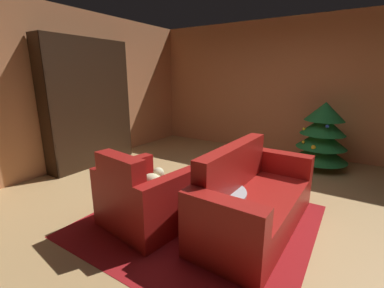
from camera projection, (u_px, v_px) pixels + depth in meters
ground_plane at (226, 207)px, 3.33m from camera, size 7.28×7.28×0.00m
wall_back at (290, 88)px, 5.39m from camera, size 6.19×0.06×2.73m
wall_left at (69, 90)px, 4.59m from camera, size 0.06×5.97×2.73m
area_rug at (200, 220)px, 3.03m from camera, size 2.37×2.29×0.01m
bookshelf_unit at (94, 104)px, 4.78m from camera, size 0.34×1.63×2.24m
armchair_red at (143, 199)px, 2.87m from camera, size 0.99×0.89×0.87m
couch_red at (253, 200)px, 2.87m from camera, size 0.83×1.82×0.89m
coffee_table at (213, 193)px, 2.89m from camera, size 0.73×0.73×0.40m
book_stack_on_table at (217, 187)px, 2.85m from camera, size 0.22×0.17×0.09m
bottle_on_table at (209, 173)px, 3.04m from camera, size 0.07×0.07×0.31m
decorated_tree at (322, 136)px, 4.61m from camera, size 0.92×0.92×1.18m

